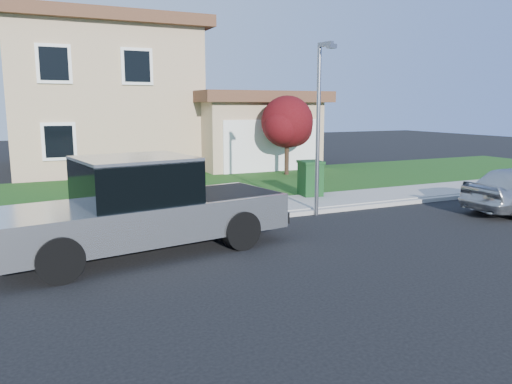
# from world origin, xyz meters

# --- Properties ---
(ground) EXTENTS (80.00, 80.00, 0.00)m
(ground) POSITION_xyz_m (0.00, 0.00, 0.00)
(ground) COLOR black
(ground) RESTS_ON ground
(curb) EXTENTS (40.00, 0.20, 0.12)m
(curb) POSITION_xyz_m (1.00, 2.90, 0.06)
(curb) COLOR gray
(curb) RESTS_ON ground
(sidewalk) EXTENTS (40.00, 2.00, 0.15)m
(sidewalk) POSITION_xyz_m (1.00, 4.00, 0.07)
(sidewalk) COLOR gray
(sidewalk) RESTS_ON ground
(lawn) EXTENTS (40.00, 7.00, 0.10)m
(lawn) POSITION_xyz_m (1.00, 8.50, 0.05)
(lawn) COLOR #183E11
(lawn) RESTS_ON ground
(house) EXTENTS (14.00, 11.30, 6.85)m
(house) POSITION_xyz_m (1.31, 16.38, 3.17)
(house) COLOR tan
(house) RESTS_ON ground
(pickup_truck) EXTENTS (6.30, 2.97, 1.99)m
(pickup_truck) POSITION_xyz_m (-1.38, 1.22, 0.93)
(pickup_truck) COLOR black
(pickup_truck) RESTS_ON ground
(woman) EXTENTS (0.60, 0.45, 1.66)m
(woman) POSITION_xyz_m (-0.22, 2.55, 0.78)
(woman) COLOR tan
(woman) RESTS_ON ground
(ornamental_tree) EXTENTS (2.42, 2.18, 3.32)m
(ornamental_tree) POSITION_xyz_m (6.67, 9.80, 2.23)
(ornamental_tree) COLOR black
(ornamental_tree) RESTS_ON lawn
(trash_bin) EXTENTS (0.78, 0.87, 1.12)m
(trash_bin) POSITION_xyz_m (4.77, 4.77, 0.71)
(trash_bin) COLOR #0F3814
(trash_bin) RESTS_ON sidewalk
(street_lamp) EXTENTS (0.26, 0.61, 4.63)m
(street_lamp) POSITION_xyz_m (3.76, 2.70, 2.64)
(street_lamp) COLOR slate
(street_lamp) RESTS_ON ground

